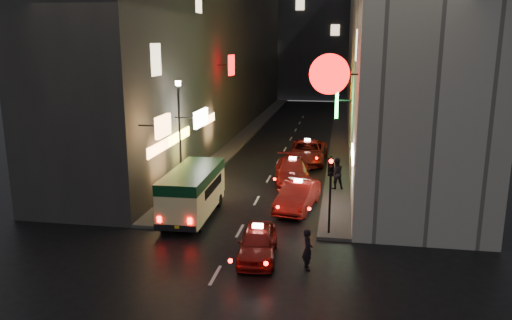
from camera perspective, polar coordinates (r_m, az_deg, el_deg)
The scene contains 14 objects.
building_left at distance 47.99m, azimuth -5.27°, elevation 14.04°, with size 7.62×52.00×18.00m.
building_right at distance 46.51m, azimuth 14.73°, elevation 13.70°, with size 8.13×52.00×18.00m.
building_far at distance 78.54m, azimuth 6.86°, elevation 15.17°, with size 30.00×10.00×22.00m, color #323337.
sidewalk_left at distance 47.89m, azimuth -0.70°, elevation 3.37°, with size 1.50×52.00×0.15m, color #464341.
sidewalk_right at distance 47.11m, azimuth 9.54°, elevation 3.01°, with size 1.50×52.00×0.15m, color #464341.
minibus at distance 24.32m, azimuth -7.24°, elevation -3.15°, with size 2.04×5.60×2.39m.
taxi_near at distance 19.96m, azimuth 0.20°, elevation -9.17°, with size 2.26×4.72×1.63m.
taxi_second at distance 25.60m, azimuth 4.82°, elevation -3.83°, with size 2.99×5.52×1.83m.
taxi_third at distance 30.26m, azimuth 4.19°, elevation -1.07°, with size 2.97×5.65×1.88m.
taxi_far at distance 35.55m, azimuth 5.88°, elevation 1.15°, with size 2.45×5.73×1.98m.
pedestrian_crossing at distance 19.03m, azimuth 5.93°, elevation -9.84°, with size 0.60×0.38×1.81m, color black.
pedestrian_sidewalk at distance 28.83m, azimuth 9.14°, elevation -1.28°, with size 0.77×0.48×2.05m, color black.
traffic_light at distance 21.61m, azimuth 8.52°, elevation -2.06°, with size 0.26×0.43×3.50m.
lamp_post at distance 27.17m, azimuth -8.71°, elevation 3.34°, with size 0.28×0.28×6.22m.
Camera 1 is at (4.35, -12.37, 8.37)m, focal length 35.00 mm.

